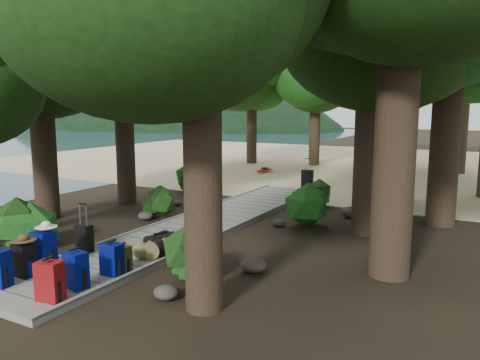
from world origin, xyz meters
The scene contains 46 objects.
ground centered at (0.00, 0.00, 0.00)m, with size 120.00×120.00×0.00m, color black.
sand_beach centered at (0.00, 16.00, 0.01)m, with size 40.00×22.00×0.02m, color tan.
water_bay centered at (-32.00, 25.00, 0.00)m, with size 50.00×60.00×0.02m, color #26434F.
distant_hill centered at (-40.00, 48.00, 0.00)m, with size 32.00×16.00×12.00m, color black.
boardwalk centered at (0.00, 1.00, 0.06)m, with size 2.00×12.00×0.12m, color gray.
backpack_left_b centered at (-0.66, -3.88, 0.45)m, with size 0.36×0.25×0.66m, color black, non-canonical shape.
backpack_left_c centered at (-0.66, -3.44, 0.52)m, with size 0.43×0.30×0.79m, color #040F66, non-canonical shape.
backpack_right_a centered at (0.64, -4.38, 0.47)m, with size 0.39×0.28×0.70m, color maroon, non-canonical shape.
backpack_right_b centered at (0.60, -3.82, 0.47)m, with size 0.38×0.27×0.69m, color #040F66, non-canonical shape.
backpack_right_c centered at (0.68, -3.07, 0.44)m, with size 0.37×0.26×0.63m, color #040F66, non-canonical shape.
backpack_right_d centered at (0.69, -2.83, 0.38)m, with size 0.34×0.25×0.52m, color #393E17, non-canonical shape.
duffel_right_khaki centered at (0.68, -1.89, 0.30)m, with size 0.35×0.53×0.35m, color olive, non-canonical shape.
duffel_right_black centered at (0.64, -1.60, 0.32)m, with size 0.40×0.63×0.40m, color black, non-canonical shape.
suitcase_on_boardwalk centered at (-0.80, -2.33, 0.41)m, with size 0.37×0.21×0.58m, color black, non-canonical shape.
lone_suitcase_on_sand centered at (0.31, 7.89, 0.36)m, with size 0.44×0.25×0.68m, color black, non-canonical shape.
hat_brown centered at (-0.63, -3.86, 0.84)m, with size 0.42×0.42×0.13m, color #51351E, non-canonical shape.
hat_white centered at (-0.62, -3.39, 0.98)m, with size 0.40×0.40×0.13m, color silver, non-canonical shape.
kayak centered at (-2.96, 10.90, 0.16)m, with size 0.63×2.90×0.29m, color #B10F0F.
sun_lounger centered at (3.38, 9.64, 0.34)m, with size 0.65×2.00×0.65m, color silver, non-canonical shape.
tree_right_a centered at (2.80, -3.26, 4.18)m, with size 5.01×5.01×8.35m, color black, non-canonical shape.
tree_right_c centered at (3.91, 2.33, 4.75)m, with size 5.49×5.49×9.50m, color black, non-canonical shape.
tree_right_d centered at (5.46, 4.21, 5.37)m, with size 5.85×5.85×10.73m, color black, non-canonical shape.
tree_right_e centered at (3.97, 7.13, 4.71)m, with size 5.23×5.23×9.41m, color black, non-canonical shape.
tree_left_b centered at (-4.37, -0.35, 4.77)m, with size 5.30×5.30×9.53m, color black, non-canonical shape.
tree_left_c centered at (-3.91, 2.40, 4.31)m, with size 4.96×4.96×8.62m, color black, non-canonical shape.
tree_back_a centered at (-1.89, 14.75, 4.10)m, with size 4.73×4.73×8.19m, color black, non-canonical shape.
tree_back_b centered at (1.72, 16.44, 4.45)m, with size 4.99×4.99×8.91m, color black, non-canonical shape.
tree_back_c centered at (5.12, 15.08, 4.81)m, with size 5.34×5.34×9.61m, color black, non-canonical shape.
tree_back_d centered at (-5.24, 13.92, 4.06)m, with size 4.87×4.87×8.11m, color black, non-canonical shape.
palm_right_a centered at (3.25, 6.32, 3.38)m, with size 3.97×3.97×6.76m, color #163D11, non-canonical shape.
palm_right_b centered at (4.87, 10.78, 4.25)m, with size 4.40×4.40×8.49m, color #163D11, non-canonical shape.
palm_right_c centered at (2.61, 12.60, 3.14)m, with size 3.95×3.95×6.29m, color #163D11, non-canonical shape.
palm_left_a centered at (-4.04, 6.85, 3.77)m, with size 4.74×4.74×7.54m, color #163D11, non-canonical shape.
rock_left_b centered at (-2.93, -1.72, 0.10)m, with size 0.35×0.31×0.19m, color #4C473F, non-canonical shape.
rock_left_c centered at (-1.80, 0.81, 0.12)m, with size 0.44×0.40×0.24m, color #4C473F, non-canonical shape.
rock_left_d centered at (-2.15, 2.78, 0.09)m, with size 0.31×0.28×0.17m, color #4C473F, non-canonical shape.
rock_right_a centered at (2.05, -3.26, 0.12)m, with size 0.43×0.39×0.24m, color #4C473F, non-canonical shape.
rock_right_b centered at (2.73, -1.43, 0.14)m, with size 0.50×0.45×0.28m, color #4C473F, non-canonical shape.
rock_right_c centered at (1.74, 1.97, 0.10)m, with size 0.36×0.32×0.20m, color #4C473F, non-canonical shape.
rock_right_d centered at (3.14, 3.88, 0.15)m, with size 0.56×0.51×0.31m, color #4C473F, non-canonical shape.
shrub_left_a centered at (-2.43, -2.64, 0.56)m, with size 1.25×1.25×1.13m, color #174815, non-canonical shape.
shrub_left_b centered at (-1.67, 1.38, 0.39)m, with size 0.86×0.86×0.77m, color #174815, non-canonical shape.
shrub_left_c centered at (-3.02, 4.98, 0.58)m, with size 1.28×1.28×1.15m, color #174815, non-canonical shape.
shrub_right_a centered at (2.03, -2.61, 0.45)m, with size 0.99×0.99×0.89m, color #174815, non-canonical shape.
shrub_right_b centered at (2.34, 2.30, 0.59)m, with size 1.32×1.32×1.19m, color #174815, non-canonical shape.
shrub_right_c centered at (1.73, 5.04, 0.37)m, with size 0.82×0.82×0.73m, color #174815, non-canonical shape.
Camera 1 is at (6.62, -9.07, 3.14)m, focal length 35.00 mm.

